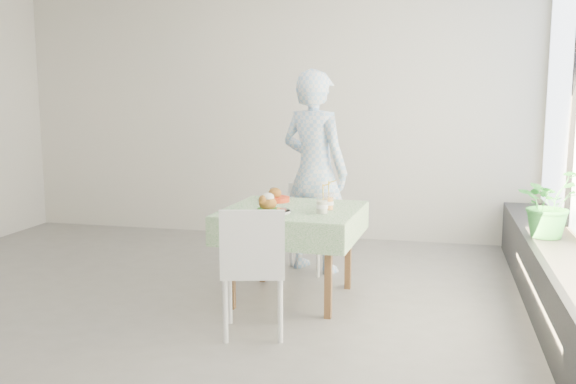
% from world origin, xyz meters
% --- Properties ---
extents(floor, '(6.00, 6.00, 0.00)m').
position_xyz_m(floor, '(0.00, 0.00, 0.00)').
color(floor, slate).
rests_on(floor, ground).
extents(wall_back, '(6.00, 0.02, 2.80)m').
position_xyz_m(wall_back, '(0.00, 2.50, 1.40)').
color(wall_back, beige).
rests_on(wall_back, ground).
extents(window_ledge, '(0.40, 4.80, 0.50)m').
position_xyz_m(window_ledge, '(2.80, 0.00, 0.25)').
color(window_ledge, black).
rests_on(window_ledge, ground).
extents(cafe_table, '(1.09, 1.09, 0.74)m').
position_xyz_m(cafe_table, '(0.79, 0.21, 0.46)').
color(cafe_table, brown).
rests_on(cafe_table, ground).
extents(chair_far, '(0.38, 0.38, 0.81)m').
position_xyz_m(chair_far, '(0.71, 1.03, 0.25)').
color(chair_far, white).
rests_on(chair_far, ground).
extents(chair_near, '(0.51, 0.51, 0.90)m').
position_xyz_m(chair_near, '(0.70, -0.61, 0.28)').
color(chair_near, white).
rests_on(chair_near, ground).
extents(diner, '(0.80, 0.68, 1.86)m').
position_xyz_m(diner, '(0.79, 1.09, 0.93)').
color(diner, '#93C1EC').
rests_on(diner, ground).
extents(main_dish, '(0.30, 0.30, 0.15)m').
position_xyz_m(main_dish, '(0.66, -0.01, 0.79)').
color(main_dish, white).
rests_on(main_dish, cafe_table).
extents(juice_cup_orange, '(0.10, 0.10, 0.27)m').
position_xyz_m(juice_cup_orange, '(1.07, 0.20, 0.80)').
color(juice_cup_orange, white).
rests_on(juice_cup_orange, cafe_table).
extents(juice_cup_lemonade, '(0.09, 0.09, 0.27)m').
position_xyz_m(juice_cup_lemonade, '(1.05, 0.05, 0.80)').
color(juice_cup_lemonade, white).
rests_on(juice_cup_lemonade, cafe_table).
extents(second_dish, '(0.25, 0.25, 0.12)m').
position_xyz_m(second_dish, '(0.57, 0.49, 0.78)').
color(second_dish, red).
rests_on(second_dish, cafe_table).
extents(potted_plant, '(0.66, 0.66, 0.56)m').
position_xyz_m(potted_plant, '(2.77, 0.71, 0.78)').
color(potted_plant, '#277535').
rests_on(potted_plant, window_ledge).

